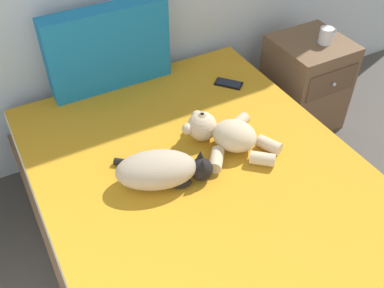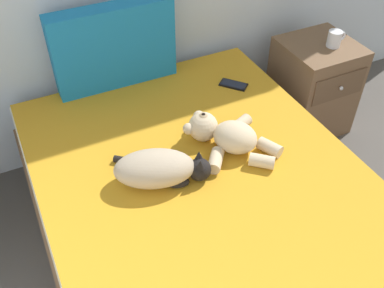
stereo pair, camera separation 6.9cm
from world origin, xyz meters
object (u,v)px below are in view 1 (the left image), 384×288
(patterned_cushion, at_px, (108,49))
(mug, at_px, (326,35))
(cat, at_px, (161,170))
(teddy_bear, at_px, (225,134))
(nightstand, at_px, (305,83))
(cell_phone, at_px, (229,84))
(bed, at_px, (214,227))

(patterned_cushion, relative_size, mug, 5.41)
(cat, relative_size, teddy_bear, 0.96)
(mug, bearing_deg, nightstand, 139.04)
(cat, relative_size, nightstand, 0.70)
(cell_phone, bearing_deg, teddy_bear, -124.22)
(teddy_bear, bearing_deg, nightstand, 26.86)
(cell_phone, height_order, mug, mug)
(bed, distance_m, teddy_bear, 0.43)
(cat, height_order, cell_phone, cat)
(cat, bearing_deg, nightstand, 22.81)
(teddy_bear, xyz_separation_m, mug, (0.95, 0.41, 0.06))
(cell_phone, bearing_deg, patterned_cushion, 151.39)
(patterned_cushion, distance_m, teddy_bear, 0.78)
(patterned_cushion, bearing_deg, bed, -83.71)
(teddy_bear, bearing_deg, cell_phone, 55.78)
(teddy_bear, relative_size, cell_phone, 2.75)
(bed, height_order, cat, cat)
(cat, relative_size, mug, 3.51)
(cat, bearing_deg, teddy_bear, 11.64)
(bed, xyz_separation_m, patterned_cushion, (-0.10, 0.93, 0.48))
(patterned_cushion, bearing_deg, cell_phone, -28.61)
(mug, bearing_deg, cell_phone, -179.69)
(bed, xyz_separation_m, teddy_bear, (0.18, 0.22, 0.33))
(cat, xyz_separation_m, mug, (1.31, 0.49, 0.05))
(teddy_bear, distance_m, nightstand, 1.05)
(cat, bearing_deg, cell_phone, 37.18)
(patterned_cushion, distance_m, nightstand, 1.28)
(bed, height_order, mug, mug)
(nightstand, bearing_deg, bed, -147.93)
(cat, distance_m, cell_phone, 0.80)
(nightstand, bearing_deg, teddy_bear, -153.14)
(cell_phone, distance_m, mug, 0.68)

